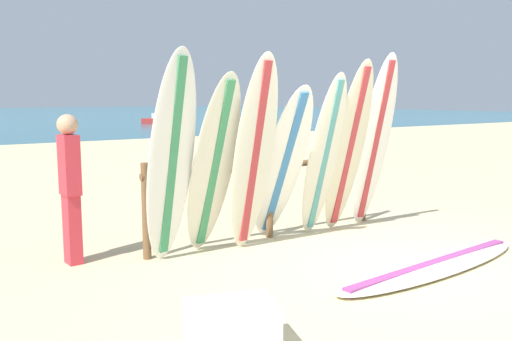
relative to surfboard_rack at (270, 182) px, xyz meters
name	(u,v)px	position (x,y,z in m)	size (l,w,h in m)	color
ground_plane	(406,268)	(0.43, -1.80, -0.69)	(120.00, 120.00, 0.00)	beige
surfboard_rack	(270,182)	(0.00, 0.00, 0.00)	(3.35, 0.09, 1.05)	brown
surfboard_leaning_far_left	(171,158)	(-1.47, -0.32, 0.42)	(0.62, 0.62, 2.23)	white
surfboard_leaning_left	(214,165)	(-0.96, -0.29, 0.31)	(0.63, 0.78, 2.01)	silver
surfboard_leaning_center_left	(254,155)	(-0.53, -0.44, 0.41)	(0.53, 0.61, 2.22)	silver
surfboard_leaning_center	(283,165)	(-0.02, -0.29, 0.25)	(0.62, 0.99, 1.89)	white
surfboard_leaning_center_right	(324,156)	(0.55, -0.37, 0.32)	(0.48, 0.67, 2.04)	silver
surfboard_leaning_right	(349,148)	(0.95, -0.39, 0.41)	(0.53, 0.67, 2.20)	beige
surfboard_leaning_far_right	(374,142)	(1.44, -0.36, 0.46)	(0.55, 0.72, 2.30)	white
surfboard_lying_on_sand	(434,265)	(0.67, -1.95, -0.66)	(2.88, 0.78, 0.08)	white
beachgoer_standing	(70,182)	(-2.33, 0.29, 0.17)	(0.21, 0.26, 1.57)	#D8333F
small_boat_offshore	(160,120)	(10.94, 27.88, -0.44)	(2.15, 2.46, 0.71)	#B22D28
cooler_box	(232,328)	(-2.00, -2.36, -0.51)	(0.60, 0.40, 0.36)	white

